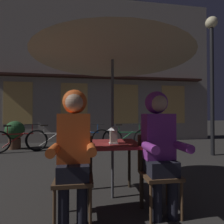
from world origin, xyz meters
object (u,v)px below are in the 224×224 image
at_px(bicycle_third, 86,139).
at_px(patio_umbrella, 112,46).
at_px(bicycle_nearest, 18,141).
at_px(bicycle_second, 53,140).
at_px(person_left_hooded, 74,140).
at_px(cafe_table, 112,150).
at_px(street_lamp, 212,58).
at_px(lantern, 113,134).
at_px(chair_right, 157,168).
at_px(person_right_hooded, 159,138).
at_px(bicycle_fourth, 128,138).
at_px(potted_plant, 15,132).
at_px(chair_left, 74,172).

bearing_deg(bicycle_third, patio_umbrella, -83.85).
height_order(bicycle_nearest, bicycle_second, same).
xyz_separation_m(person_left_hooded, bicycle_second, (-0.89, 3.73, -0.50)).
xyz_separation_m(cafe_table, person_left_hooded, (-0.48, -0.43, 0.21)).
bearing_deg(street_lamp, lantern, -145.39).
xyz_separation_m(chair_right, street_lamp, (2.65, 2.44, 2.23)).
relative_size(lantern, bicycle_nearest, 0.14).
bearing_deg(person_right_hooded, bicycle_third, 102.41).
xyz_separation_m(bicycle_fourth, potted_plant, (-3.68, 0.55, 0.20)).
distance_m(cafe_table, bicycle_second, 3.59).
bearing_deg(street_lamp, person_left_hooded, -145.30).
distance_m(patio_umbrella, bicycle_third, 3.86).
bearing_deg(chair_left, person_right_hooded, -3.39).
xyz_separation_m(person_right_hooded, bicycle_nearest, (-2.87, 3.72, -0.50)).
distance_m(person_right_hooded, bicycle_third, 3.99).
distance_m(patio_umbrella, person_right_hooded, 1.37).
bearing_deg(potted_plant, cafe_table, -55.04).
bearing_deg(cafe_table, bicycle_fourth, 73.16).
xyz_separation_m(lantern, bicycle_third, (-0.37, 3.53, -0.51)).
distance_m(cafe_table, person_right_hooded, 0.67).
distance_m(cafe_table, person_left_hooded, 0.67).
bearing_deg(bicycle_third, chair_right, -77.41).
xyz_separation_m(person_right_hooded, street_lamp, (2.65, 2.50, 1.87)).
distance_m(lantern, chair_right, 0.67).
distance_m(chair_right, bicycle_third, 3.91).
bearing_deg(chair_left, chair_right, 0.00).
distance_m(chair_left, bicycle_second, 3.78).
relative_size(cafe_table, person_right_hooded, 0.53).
xyz_separation_m(person_left_hooded, bicycle_third, (0.11, 3.87, -0.50)).
bearing_deg(bicycle_second, cafe_table, -67.53).
height_order(person_right_hooded, bicycle_second, person_right_hooded).
relative_size(lantern, person_right_hooded, 0.17).
distance_m(chair_right, potted_plant, 5.27).
bearing_deg(chair_left, street_lamp, 34.09).
distance_m(cafe_table, potted_plant, 4.69).
height_order(bicycle_fourth, potted_plant, potted_plant).
xyz_separation_m(cafe_table, lantern, (-0.00, -0.09, 0.22)).
bearing_deg(chair_right, bicycle_nearest, 128.08).
distance_m(chair_right, bicycle_nearest, 4.65).
xyz_separation_m(chair_left, person_left_hooded, (-0.00, -0.06, 0.36)).
distance_m(lantern, person_left_hooded, 0.58).
bearing_deg(bicycle_second, chair_right, -63.31).
distance_m(patio_umbrella, chair_right, 1.68).
bearing_deg(bicycle_third, bicycle_second, -172.16).
height_order(bicycle_second, bicycle_fourth, same).
relative_size(chair_right, street_lamp, 0.22).
height_order(bicycle_second, bicycle_third, same).
relative_size(patio_umbrella, person_right_hooded, 1.65).
bearing_deg(cafe_table, bicycle_nearest, 125.96).
relative_size(chair_left, bicycle_second, 0.52).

